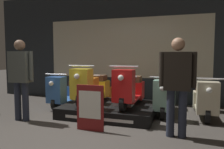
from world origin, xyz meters
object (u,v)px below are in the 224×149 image
object	(u,v)px
scooter_display_right	(130,89)
scooter_backrow_2	(129,96)
scooter_backrow_4	(205,100)
person_right_browsing	(177,80)
scooter_display_left	(91,87)
price_sign_board	(90,108)
scooter_backrow_0	(67,92)
person_left_browsing	(21,73)
scooter_backrow_1	(97,94)
scooter_backrow_3	(165,98)

from	to	relation	value
scooter_display_right	scooter_backrow_2	xyz separation A→B (m)	(-0.12, 0.49, -0.24)
scooter_backrow_4	person_right_browsing	bearing A→B (deg)	-111.06
scooter_display_left	scooter_backrow_4	bearing A→B (deg)	11.21
scooter_display_left	price_sign_board	size ratio (longest dim) A/B	1.86
price_sign_board	scooter_backrow_0	bearing A→B (deg)	130.37
scooter_backrow_2	person_left_browsing	bearing A→B (deg)	-142.66
scooter_display_right	scooter_backrow_2	distance (m)	0.56
scooter_display_right	scooter_backrow_1	bearing A→B (deg)	153.18
scooter_backrow_0	price_sign_board	distance (m)	2.11
scooter_backrow_0	person_right_browsing	distance (m)	3.22
scooter_backrow_3	person_right_browsing	xyz separation A→B (m)	(0.28, -1.46, 0.57)
person_left_browsing	scooter_display_right	bearing A→B (deg)	25.45
scooter_backrow_1	scooter_backrow_2	world-z (taller)	same
person_left_browsing	price_sign_board	size ratio (longest dim) A/B	2.02
scooter_display_left	scooter_display_right	world-z (taller)	same
scooter_backrow_2	person_left_browsing	distance (m)	2.48
scooter_display_left	person_right_browsing	distance (m)	2.17
scooter_backrow_2	scooter_backrow_3	size ratio (longest dim) A/B	1.00
scooter_backrow_0	scooter_backrow_4	bearing A→B (deg)	0.00
person_left_browsing	scooter_backrow_4	bearing A→B (deg)	22.03
scooter_backrow_4	scooter_display_right	bearing A→B (deg)	-162.66
scooter_backrow_4	person_left_browsing	xyz separation A→B (m)	(-3.60, -1.46, 0.60)
scooter_backrow_4	scooter_backrow_1	bearing A→B (deg)	180.00
scooter_display_right	scooter_backrow_0	bearing A→B (deg)	164.89
scooter_backrow_0	scooter_backrow_4	xyz separation A→B (m)	(3.38, 0.00, 0.00)
scooter_backrow_0	scooter_display_right	bearing A→B (deg)	-15.11
scooter_backrow_4	person_right_browsing	world-z (taller)	person_right_browsing
scooter_display_left	scooter_backrow_1	size ratio (longest dim) A/B	1.00
scooter_display_left	price_sign_board	world-z (taller)	scooter_display_left
scooter_display_left	price_sign_board	distance (m)	1.22
scooter_display_right	scooter_backrow_1	xyz separation A→B (m)	(-0.97, 0.49, -0.24)
scooter_display_left	scooter_backrow_4	world-z (taller)	scooter_display_left
scooter_backrow_3	scooter_backrow_4	xyz separation A→B (m)	(0.85, 0.00, 0.00)
scooter_backrow_0	person_left_browsing	world-z (taller)	person_left_browsing
scooter_backrow_0	person_right_browsing	world-z (taller)	person_right_browsing
scooter_display_left	person_left_browsing	xyz separation A→B (m)	(-1.13, -0.97, 0.37)
scooter_display_left	person_right_browsing	xyz separation A→B (m)	(1.91, -0.97, 0.34)
scooter_display_right	scooter_backrow_3	bearing A→B (deg)	34.11
scooter_backrow_2	scooter_backrow_3	distance (m)	0.85
person_left_browsing	scooter_backrow_2	bearing A→B (deg)	37.34
scooter_display_left	scooter_backrow_3	size ratio (longest dim) A/B	1.00
scooter_backrow_1	person_left_browsing	xyz separation A→B (m)	(-1.06, -1.46, 0.60)
scooter_backrow_3	person_left_browsing	bearing A→B (deg)	-152.13
scooter_display_left	person_left_browsing	size ratio (longest dim) A/B	0.92
scooter_display_left	scooter_backrow_1	xyz separation A→B (m)	(-0.07, 0.49, -0.24)
scooter_backrow_3	person_right_browsing	world-z (taller)	person_right_browsing
scooter_backrow_2	price_sign_board	xyz separation A→B (m)	(-0.32, -1.61, 0.05)
person_left_browsing	scooter_backrow_0	bearing A→B (deg)	81.46
scooter_display_left	person_left_browsing	distance (m)	1.53
scooter_backrow_0	scooter_backrow_3	size ratio (longest dim) A/B	1.00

